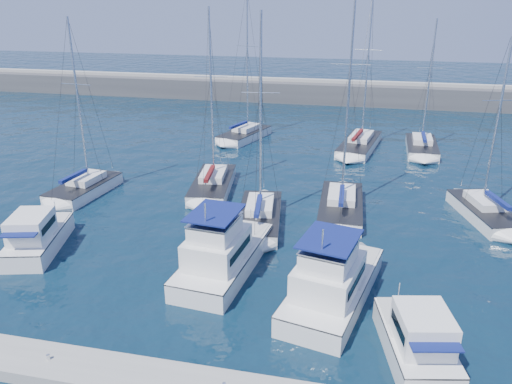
% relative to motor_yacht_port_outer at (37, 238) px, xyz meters
% --- Properties ---
extents(ground, '(220.00, 220.00, 0.00)m').
position_rel_motor_yacht_port_outer_xyz_m(ground, '(15.29, 1.24, -0.94)').
color(ground, black).
rests_on(ground, ground).
extents(breakwater, '(160.00, 6.00, 4.45)m').
position_rel_motor_yacht_port_outer_xyz_m(breakwater, '(15.29, 53.24, 0.11)').
color(breakwater, '#424244').
rests_on(breakwater, ground).
extents(dock_cleat_near_port, '(0.16, 0.16, 0.25)m').
position_rel_motor_yacht_port_outer_xyz_m(dock_cleat_near_port, '(7.29, -9.76, -0.22)').
color(dock_cleat_near_port, silver).
rests_on(dock_cleat_near_port, dock).
extents(motor_yacht_port_outer, '(4.18, 6.84, 3.20)m').
position_rel_motor_yacht_port_outer_xyz_m(motor_yacht_port_outer, '(0.00, 0.00, 0.00)').
color(motor_yacht_port_outer, white).
rests_on(motor_yacht_port_outer, ground).
extents(motor_yacht_port_inner, '(4.29, 9.26, 4.69)m').
position_rel_motor_yacht_port_outer_xyz_m(motor_yacht_port_inner, '(12.39, 0.02, 0.19)').
color(motor_yacht_port_inner, silver).
rests_on(motor_yacht_port_inner, ground).
extents(motor_yacht_stbd_inner, '(5.37, 9.60, 4.69)m').
position_rel_motor_yacht_port_outer_xyz_m(motor_yacht_stbd_inner, '(18.99, -1.80, 0.19)').
color(motor_yacht_stbd_inner, silver).
rests_on(motor_yacht_stbd_inner, ground).
extents(motor_yacht_stbd_outer, '(3.77, 6.17, 3.20)m').
position_rel_motor_yacht_port_outer_xyz_m(motor_yacht_stbd_outer, '(23.12, -5.48, -0.00)').
color(motor_yacht_stbd_outer, white).
rests_on(motor_yacht_stbd_outer, ground).
extents(sailboat_mid_a, '(3.82, 7.20, 14.39)m').
position_rel_motor_yacht_port_outer_xyz_m(sailboat_mid_a, '(-2.36, 9.78, -0.41)').
color(sailboat_mid_a, silver).
rests_on(sailboat_mid_a, ground).
extents(sailboat_mid_b, '(4.19, 8.63, 15.08)m').
position_rel_motor_yacht_port_outer_xyz_m(sailboat_mid_b, '(7.83, 12.98, -0.42)').
color(sailboat_mid_b, silver).
rests_on(sailboat_mid_b, ground).
extents(sailboat_mid_c, '(4.05, 8.42, 14.98)m').
position_rel_motor_yacht_port_outer_xyz_m(sailboat_mid_c, '(13.13, 7.28, -0.41)').
color(sailboat_mid_c, white).
rests_on(sailboat_mid_c, ground).
extents(sailboat_mid_d, '(3.39, 8.50, 17.69)m').
position_rel_motor_yacht_port_outer_xyz_m(sailboat_mid_d, '(18.79, 10.53, -0.39)').
color(sailboat_mid_d, white).
rests_on(sailboat_mid_d, ground).
extents(sailboat_mid_e, '(4.96, 7.85, 13.86)m').
position_rel_motor_yacht_port_outer_xyz_m(sailboat_mid_e, '(29.40, 11.72, -0.42)').
color(sailboat_mid_e, silver).
rests_on(sailboat_mid_e, ground).
extents(sailboat_back_a, '(5.24, 8.14, 16.61)m').
position_rel_motor_yacht_port_outer_xyz_m(sailboat_back_a, '(6.64, 29.34, -0.39)').
color(sailboat_back_a, silver).
rests_on(sailboat_back_a, ground).
extents(sailboat_back_b, '(4.83, 10.25, 16.54)m').
position_rel_motor_yacht_port_outer_xyz_m(sailboat_back_b, '(19.74, 28.17, -0.42)').
color(sailboat_back_b, white).
rests_on(sailboat_back_b, ground).
extents(sailboat_back_c, '(3.26, 7.98, 13.75)m').
position_rel_motor_yacht_port_outer_xyz_m(sailboat_back_c, '(26.20, 28.55, -0.43)').
color(sailboat_back_c, silver).
rests_on(sailboat_back_c, ground).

